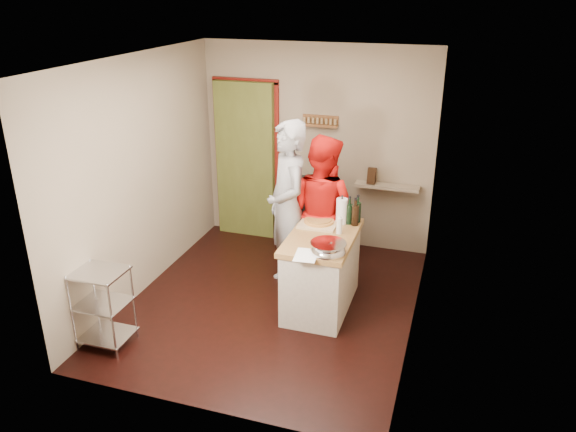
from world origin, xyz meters
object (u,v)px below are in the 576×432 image
object	(u,v)px
island	(322,269)
person_red	(322,211)
person_stripe	(288,207)
wire_shelving	(103,304)
stove	(312,218)

from	to	relation	value
island	person_red	size ratio (longest dim) A/B	0.70
person_stripe	wire_shelving	bearing A→B (deg)	-73.64
island	person_red	world-z (taller)	person_red
stove	island	distance (m)	1.41
stove	wire_shelving	xyz separation A→B (m)	(-1.33, -2.62, -0.01)
stove	island	world-z (taller)	island
island	person_stripe	bearing A→B (deg)	145.34
stove	person_stripe	world-z (taller)	person_stripe
wire_shelving	person_stripe	distance (m)	2.17
stove	person_red	xyz separation A→B (m)	(0.32, -0.77, 0.43)
stove	wire_shelving	distance (m)	2.94
stove	person_stripe	size ratio (longest dim) A/B	0.52
island	person_stripe	xyz separation A→B (m)	(-0.49, 0.34, 0.51)
person_red	wire_shelving	bearing A→B (deg)	68.93
wire_shelving	island	bearing A→B (deg)	35.79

